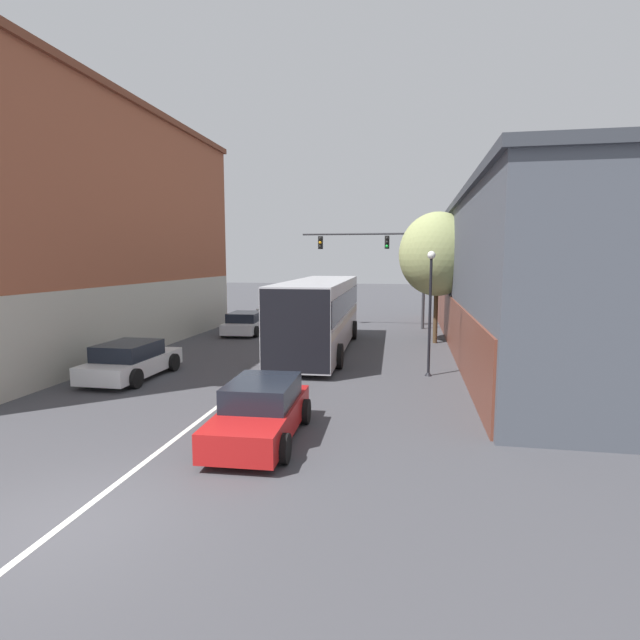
# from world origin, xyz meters

# --- Properties ---
(ground_plane) EXTENTS (160.00, 160.00, 0.00)m
(ground_plane) POSITION_xyz_m (0.00, 0.00, 0.00)
(ground_plane) COLOR #424247
(lane_center_line) EXTENTS (0.14, 40.38, 0.01)m
(lane_center_line) POSITION_xyz_m (0.00, 14.19, 0.00)
(lane_center_line) COLOR silver
(lane_center_line) RESTS_ON ground_plane
(building_left_brick) EXTENTS (8.76, 20.91, 11.29)m
(building_left_brick) POSITION_xyz_m (-10.68, 14.22, 5.76)
(building_left_brick) COLOR #995138
(building_left_brick) RESTS_ON ground_plane
(building_right_storefront) EXTENTS (8.20, 27.52, 6.97)m
(building_right_storefront) POSITION_xyz_m (11.40, 18.41, 3.61)
(building_right_storefront) COLOR #4C515B
(building_right_storefront) RESTS_ON ground_plane
(bus) EXTENTS (3.17, 11.85, 3.32)m
(bus) POSITION_xyz_m (1.36, 15.84, 1.87)
(bus) COLOR #B7B7BC
(bus) RESTS_ON ground_plane
(hatchback_foreground) EXTENTS (2.05, 4.26, 1.38)m
(hatchback_foreground) POSITION_xyz_m (2.02, 4.29, 0.66)
(hatchback_foreground) COLOR red
(hatchback_foreground) RESTS_ON ground_plane
(parked_car_left_near) EXTENTS (2.24, 4.38, 1.26)m
(parked_car_left_near) POSITION_xyz_m (-3.82, 20.47, 0.61)
(parked_car_left_near) COLOR silver
(parked_car_left_near) RESTS_ON ground_plane
(parked_car_left_mid) EXTENTS (2.21, 4.07, 1.28)m
(parked_car_left_mid) POSITION_xyz_m (-4.39, 28.33, 0.61)
(parked_car_left_mid) COLOR silver
(parked_car_left_mid) RESTS_ON ground_plane
(parked_car_left_far) EXTENTS (2.12, 4.32, 1.33)m
(parked_car_left_far) POSITION_xyz_m (-4.39, 9.33, 0.64)
(parked_car_left_far) COLOR silver
(parked_car_left_far) RESTS_ON ground_plane
(traffic_signal_gantry) EXTENTS (7.66, 0.36, 6.14)m
(traffic_signal_gantry) POSITION_xyz_m (4.01, 24.37, 4.45)
(traffic_signal_gantry) COLOR #333338
(traffic_signal_gantry) RESTS_ON ground_plane
(street_lamp) EXTENTS (0.29, 0.29, 4.58)m
(street_lamp) POSITION_xyz_m (6.21, 11.64, 2.50)
(street_lamp) COLOR black
(street_lamp) RESTS_ON ground_plane
(street_tree_near) EXTENTS (3.84, 3.46, 6.65)m
(street_tree_near) POSITION_xyz_m (6.80, 19.14, 4.53)
(street_tree_near) COLOR #4C3823
(street_tree_near) RESTS_ON ground_plane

